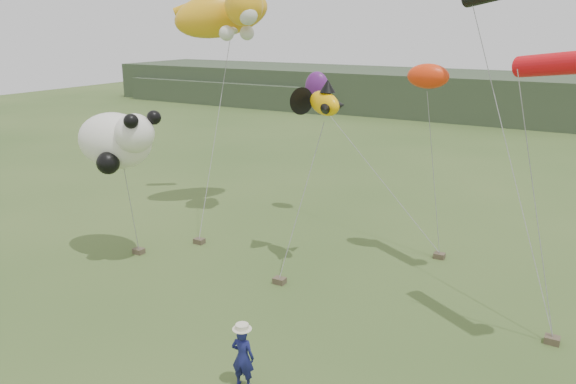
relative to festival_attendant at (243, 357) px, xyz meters
The scene contains 9 objects.
ground 1.88m from the festival_attendant, 100.70° to the left, with size 120.00×120.00×0.00m, color #385123.
headland 46.50m from the festival_attendant, 94.23° to the left, with size 90.00×13.00×4.00m.
festival_attendant is the anchor object (origin of this frame).
sandbag_anchors 6.83m from the festival_attendant, 104.89° to the left, with size 14.80×5.59×0.20m.
cat_kite 16.12m from the festival_attendant, 126.40° to the left, with size 5.73×4.76×2.76m.
fish_kite 9.29m from the festival_attendant, 105.15° to the left, with size 2.67×1.74×1.28m.
tube_kites 11.63m from the festival_attendant, 55.70° to the left, with size 5.34×5.58×2.84m.
panda_kite 10.12m from the festival_attendant, 151.89° to the left, with size 3.58×2.31×2.22m.
misc_kites 12.48m from the festival_attendant, 98.25° to the left, with size 6.88×3.39×1.98m.
Camera 1 is at (7.07, -11.28, 8.36)m, focal length 35.00 mm.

